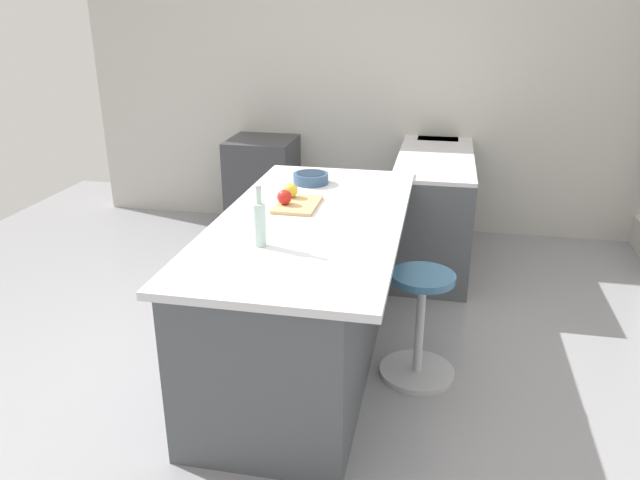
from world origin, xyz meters
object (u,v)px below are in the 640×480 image
oven_range (263,184)px  fruit_bowl (311,178)px  kitchen_island (304,288)px  stool_by_window (420,328)px  apple_red (284,197)px  water_bottle (260,222)px  apple_yellow (291,190)px  cutting_board (297,205)px

oven_range → fruit_bowl: size_ratio=3.70×
kitchen_island → stool_by_window: bearing=84.8°
apple_red → water_bottle: size_ratio=0.28×
oven_range → kitchen_island: (2.18, 0.89, 0.03)m
stool_by_window → apple_red: bearing=-103.2°
oven_range → kitchen_island: bearing=22.3°
apple_yellow → fruit_bowl: (-0.39, 0.04, -0.02)m
apple_yellow → water_bottle: water_bottle is taller
oven_range → stool_by_window: (2.24, 1.59, -0.13)m
kitchen_island → water_bottle: 0.76m
apple_yellow → water_bottle: 0.76m
cutting_board → apple_yellow: size_ratio=4.08×
fruit_bowl → stool_by_window: bearing=47.5°
cutting_board → fruit_bowl: bearing=-177.0°
oven_range → apple_yellow: 2.11m
oven_range → water_bottle: 2.83m
kitchen_island → stool_by_window: kitchen_island is taller
kitchen_island → apple_yellow: apple_yellow is taller
kitchen_island → apple_yellow: size_ratio=24.71×
kitchen_island → cutting_board: cutting_board is taller
apple_red → fruit_bowl: 0.53m
oven_range → cutting_board: bearing=22.2°
kitchen_island → stool_by_window: (0.06, 0.69, -0.16)m
apple_yellow → fruit_bowl: 0.39m
stool_by_window → fruit_bowl: (-0.73, -0.79, 0.65)m
cutting_board → kitchen_island: bearing=23.4°
apple_yellow → fruit_bowl: bearing=173.9°
oven_range → stool_by_window: size_ratio=1.34×
water_bottle → fruit_bowl: 1.15m
kitchen_island → cutting_board: size_ratio=6.05×
stool_by_window → water_bottle: (0.42, -0.80, 0.73)m
oven_range → apple_red: size_ratio=9.92×
cutting_board → apple_yellow: 0.14m
stool_by_window → cutting_board: 1.01m
kitchen_island → apple_red: (-0.13, -0.14, 0.52)m
oven_range → apple_yellow: size_ratio=9.86×
cutting_board → apple_yellow: bearing=-147.3°
cutting_board → water_bottle: bearing=-2.9°
apple_red → apple_yellow: size_ratio=0.99×
kitchen_island → cutting_board: 0.50m
oven_range → kitchen_island: 2.35m
cutting_board → fruit_bowl: size_ratio=1.53×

